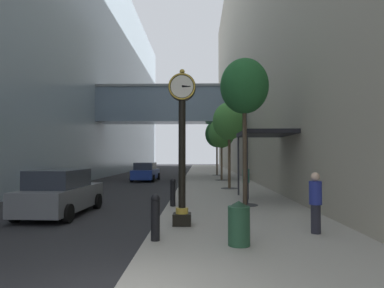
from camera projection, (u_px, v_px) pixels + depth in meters
ground_plane at (184, 179)px, 31.84m from camera, size 110.00×110.00×0.00m
sidewalk_right at (214, 177)px, 34.79m from camera, size 5.81×80.00×0.14m
building_block_left at (65, 61)px, 35.48m from camera, size 23.39×80.00×24.52m
building_block_right at (285, 35)px, 35.14m from camera, size 9.00×80.00×29.50m
street_clock at (182, 139)px, 10.42m from camera, size 0.84×0.55×4.81m
bollard_nearest at (155, 216)px, 8.47m from camera, size 0.24×0.24×1.17m
bollard_third at (173, 192)px, 14.20m from camera, size 0.24×0.24×1.17m
street_tree_near at (244, 87)px, 14.64m from camera, size 2.08×2.08×6.33m
street_tree_mid_near at (229, 122)px, 21.93m from camera, size 2.12×2.12×5.58m
street_tree_mid_far at (221, 133)px, 29.24m from camera, size 2.28×2.28×5.40m
street_tree_far at (217, 134)px, 36.57m from camera, size 2.54×2.54×5.92m
trash_bin at (239, 223)px, 8.01m from camera, size 0.53×0.53×1.05m
pedestrian_walking at (316, 201)px, 9.25m from camera, size 0.45×0.45×1.66m
pedestrian_by_clock at (246, 180)px, 16.46m from camera, size 0.41×0.41×1.71m
storefront_awning at (264, 135)px, 16.54m from camera, size 2.40×3.60×3.30m
car_grey_near at (60, 193)px, 12.88m from camera, size 2.14×4.49×1.73m
car_blue_mid at (146, 172)px, 30.06m from camera, size 2.16×4.40×1.63m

